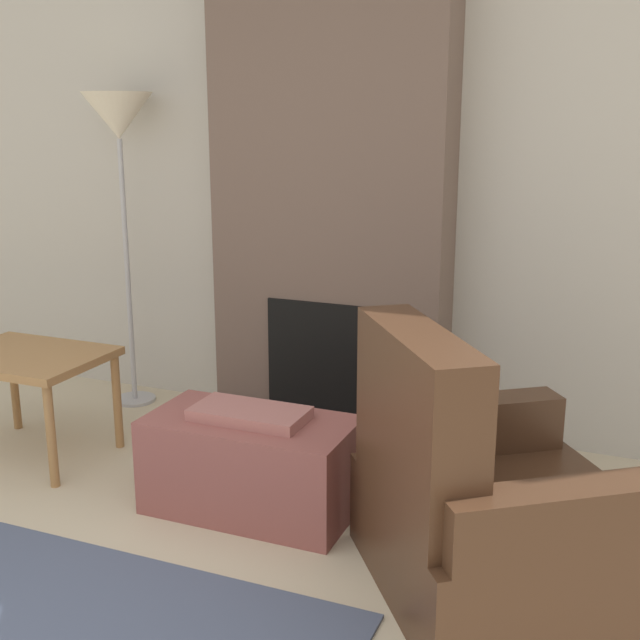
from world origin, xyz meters
The scene contains 6 objects.
wall_back centered at (0.00, 3.08, 1.30)m, with size 6.81×0.06×2.60m, color #BCB7AD.
fireplace centered at (0.00, 2.88, 1.22)m, with size 1.27×0.66×2.60m.
ottoman centered at (0.04, 1.84, 0.22)m, with size 0.90×0.46×0.47m.
armchair centered at (1.10, 1.62, 0.29)m, with size 1.29×1.30×0.99m.
side_table centered at (-1.25, 1.94, 0.47)m, with size 0.76×0.58×0.54m.
floor_lamp_left centered at (-1.25, 2.81, 1.61)m, with size 0.39×0.39×1.82m.
Camera 1 is at (1.55, -1.02, 1.69)m, focal length 45.00 mm.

